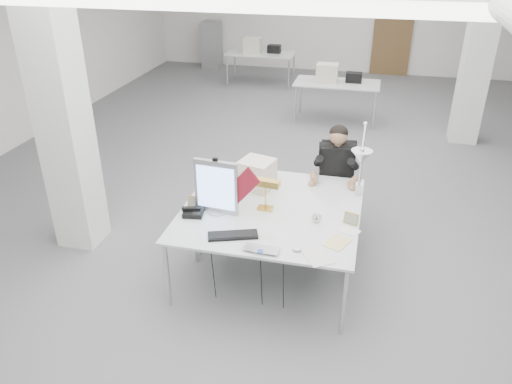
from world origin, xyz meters
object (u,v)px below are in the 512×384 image
at_px(desk_main, 262,231).
at_px(bankers_lamp, 265,195).
at_px(beige_monitor, 257,174).
at_px(architect_lamp, 361,165).
at_px(monitor, 216,187).
at_px(seated_person, 336,161).
at_px(desk_phone, 193,213).
at_px(laptop, 260,253).
at_px(office_chair, 335,184).

height_order(desk_main, bankers_lamp, bankers_lamp).
height_order(beige_monitor, architect_lamp, architect_lamp).
distance_m(desk_main, monitor, 0.65).
height_order(seated_person, desk_phone, seated_person).
height_order(monitor, laptop, monitor).
bearing_deg(monitor, bankers_lamp, 25.03).
bearing_deg(desk_main, seated_person, 69.16).
distance_m(office_chair, desk_phone, 1.91).
bearing_deg(architect_lamp, desk_phone, -139.82).
distance_m(desk_main, architect_lamp, 1.21).
bearing_deg(office_chair, desk_main, -119.11).
bearing_deg(architect_lamp, beige_monitor, -168.18).
bearing_deg(office_chair, architect_lamp, -78.55).
relative_size(desk_main, laptop, 5.62).
bearing_deg(desk_phone, architect_lamp, 12.10).
distance_m(office_chair, seated_person, 0.33).
bearing_deg(laptop, seated_person, 78.22).
distance_m(desk_phone, beige_monitor, 0.90).
relative_size(desk_main, beige_monitor, 5.23).
relative_size(monitor, laptop, 1.76).
xyz_separation_m(monitor, architect_lamp, (1.37, 0.48, 0.18)).
height_order(office_chair, laptop, office_chair).
relative_size(office_chair, desk_phone, 5.81).
height_order(bankers_lamp, desk_phone, bankers_lamp).
xyz_separation_m(desk_main, office_chair, (0.56, 1.51, -0.17)).
relative_size(monitor, bankers_lamp, 1.76).
distance_m(desk_main, seated_person, 1.57).
height_order(desk_main, laptop, laptop).
xyz_separation_m(desk_main, beige_monitor, (-0.26, 0.87, 0.18)).
distance_m(seated_person, monitor, 1.64).
height_order(laptop, desk_phone, desk_phone).
bearing_deg(laptop, beige_monitor, 107.62).
relative_size(office_chair, beige_monitor, 3.32).
bearing_deg(beige_monitor, seated_person, 50.96).
bearing_deg(desk_main, monitor, 155.25).
xyz_separation_m(office_chair, architect_lamp, (0.29, -0.79, 0.64)).
bearing_deg(architect_lamp, bankers_lamp, -141.81).
height_order(monitor, bankers_lamp, monitor).
xyz_separation_m(desk_main, laptop, (0.07, -0.39, 0.03)).
bearing_deg(monitor, laptop, -41.92).
bearing_deg(beige_monitor, bankers_lamp, -51.55).
bearing_deg(seated_person, laptop, -113.59).
distance_m(office_chair, beige_monitor, 1.09).
bearing_deg(bankers_lamp, architect_lamp, 24.93).
bearing_deg(beige_monitor, office_chair, 53.19).
xyz_separation_m(desk_main, monitor, (-0.52, 0.24, 0.29)).
bearing_deg(office_chair, desk_phone, -141.78).
xyz_separation_m(desk_main, desk_phone, (-0.74, 0.12, 0.04)).
bearing_deg(desk_phone, beige_monitor, 48.81).
bearing_deg(bankers_lamp, seated_person, 65.70).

